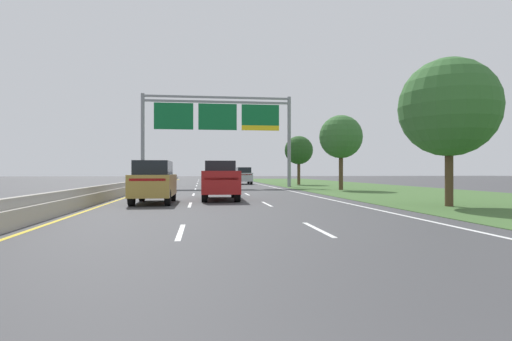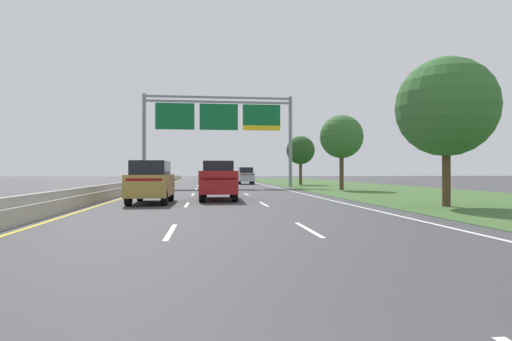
% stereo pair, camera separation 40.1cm
% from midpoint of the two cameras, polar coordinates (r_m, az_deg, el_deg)
% --- Properties ---
extents(ground_plane, '(220.00, 220.00, 0.00)m').
position_cam_midpoint_polar(ground_plane, '(35.73, -4.95, -2.69)').
color(ground_plane, '#3D3D3F').
extents(lane_striping, '(11.96, 106.00, 0.01)m').
position_cam_midpoint_polar(lane_striping, '(35.27, -4.92, -2.71)').
color(lane_striping, white).
rests_on(lane_striping, ground).
extents(grass_verge_right, '(14.00, 110.00, 0.02)m').
position_cam_midpoint_polar(grass_verge_right, '(38.76, 16.16, -2.47)').
color(grass_verge_right, '#3D602D').
rests_on(grass_verge_right, ground).
extents(median_barrier_concrete, '(0.60, 110.00, 0.85)m').
position_cam_midpoint_polar(median_barrier_concrete, '(36.12, -15.48, -2.09)').
color(median_barrier_concrete, '#A8A399').
rests_on(median_barrier_concrete, ground).
extents(overhead_sign_gantry, '(15.06, 0.42, 9.29)m').
position_cam_midpoint_polar(overhead_sign_gantry, '(42.56, -4.81, 6.65)').
color(overhead_sign_gantry, gray).
rests_on(overhead_sign_gantry, ground).
extents(pickup_truck_red, '(2.14, 5.45, 2.20)m').
position_cam_midpoint_polar(pickup_truck_red, '(23.77, -4.65, -1.37)').
color(pickup_truck_red, maroon).
rests_on(pickup_truck_red, ground).
extents(car_silver_right_lane_suv, '(1.91, 4.70, 2.11)m').
position_cam_midpoint_polar(car_silver_right_lane_suv, '(52.84, -1.24, -0.67)').
color(car_silver_right_lane_suv, '#B2B5BA').
rests_on(car_silver_right_lane_suv, ground).
extents(car_gold_left_lane_suv, '(1.95, 4.72, 2.11)m').
position_cam_midpoint_polar(car_gold_left_lane_suv, '(21.55, -13.53, -1.43)').
color(car_gold_left_lane_suv, '#A38438').
rests_on(car_gold_left_lane_suv, ground).
extents(car_navy_centre_lane_sedan, '(1.85, 4.41, 1.57)m').
position_cam_midpoint_polar(car_navy_centre_lane_sedan, '(43.62, -5.22, -1.15)').
color(car_navy_centre_lane_sedan, '#161E47').
rests_on(car_navy_centre_lane_sedan, ground).
extents(roadside_tree_near, '(4.44, 4.44, 6.71)m').
position_cam_midpoint_polar(roadside_tree_near, '(20.93, 24.95, 7.81)').
color(roadside_tree_near, '#4C3823').
rests_on(roadside_tree_near, ground).
extents(roadside_tree_mid, '(3.70, 3.70, 6.42)m').
position_cam_midpoint_polar(roadside_tree_mid, '(36.68, 11.86, 4.50)').
color(roadside_tree_mid, '#4C3823').
rests_on(roadside_tree_mid, ground).
extents(roadside_tree_far, '(3.38, 3.38, 5.83)m').
position_cam_midpoint_polar(roadside_tree_far, '(50.18, 6.30, 2.74)').
color(roadside_tree_far, '#4C3823').
rests_on(roadside_tree_far, ground).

